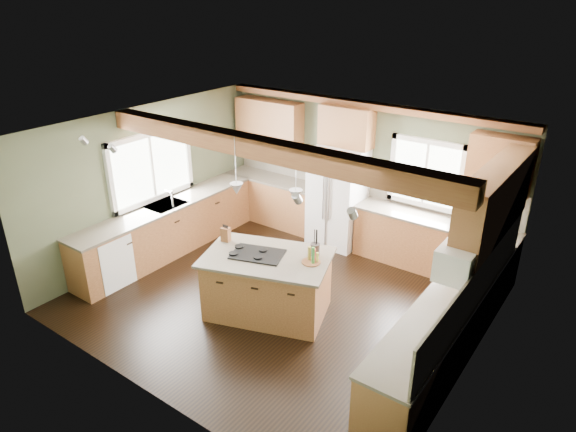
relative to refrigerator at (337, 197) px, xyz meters
The scene contains 37 objects.
floor 2.32m from the refrigerator, 81.95° to the right, with size 5.60×5.60×0.00m, color black.
ceiling 2.73m from the refrigerator, 81.95° to the right, with size 5.60×5.60×0.00m, color silver.
wall_back 0.63m from the refrigerator, 51.71° to the left, with size 5.60×5.60×0.00m, color #495139.
wall_left 3.30m from the refrigerator, 139.70° to the right, with size 5.00×5.00×0.00m, color #495139.
wall_right 3.78m from the refrigerator, 34.37° to the right, with size 5.00×5.00×0.00m, color #495139.
ceiling_beam 2.97m from the refrigerator, 83.17° to the right, with size 5.55×0.26×0.26m, color brown.
soffit_trim 1.69m from the refrigerator, 43.03° to the left, with size 5.55×0.20×0.10m, color brown.
backsplash_back 0.57m from the refrigerator, 50.58° to the left, with size 5.58×0.03×0.58m, color brown.
backsplash_right 3.73m from the refrigerator, 33.86° to the right, with size 0.03×3.70×0.58m, color brown.
base_cab_back_left 1.56m from the refrigerator, behind, with size 2.02×0.60×0.88m, color brown.
counter_back_left 1.49m from the refrigerator, behind, with size 2.06×0.64×0.04m, color #463D33.
base_cab_back_right 1.85m from the refrigerator, ahead, with size 2.62×0.60×0.88m, color brown.
counter_back_right 1.79m from the refrigerator, ahead, with size 2.66×0.64×0.04m, color #463D33.
base_cab_left 3.06m from the refrigerator, 136.74° to the right, with size 0.60×3.70×0.88m, color brown.
counter_left 3.02m from the refrigerator, 136.74° to the right, with size 0.64×3.74×0.04m, color #463D33.
base_cab_right 3.51m from the refrigerator, 36.47° to the right, with size 0.60×3.70×0.88m, color brown.
counter_right 3.48m from the refrigerator, 36.47° to the right, with size 0.64×3.74×0.04m, color #463D33.
upper_cab_back_left 2.00m from the refrigerator, behind, with size 1.40×0.35×0.90m, color brown.
upper_cab_over_fridge 1.27m from the refrigerator, 90.00° to the left, with size 0.96×0.35×0.70m, color brown.
upper_cab_right 3.34m from the refrigerator, 22.64° to the right, with size 0.35×2.20×0.90m, color brown.
upper_cab_back_corner 2.81m from the refrigerator, ahead, with size 0.90×0.35×0.90m, color brown.
window_left 3.30m from the refrigerator, 140.15° to the right, with size 0.04×1.60×1.05m, color white.
window_back 1.63m from the refrigerator, 13.94° to the left, with size 1.10×0.04×1.00m, color white.
sink 3.02m from the refrigerator, 136.74° to the right, with size 0.50×0.65×0.03m, color #262628.
faucet 2.90m from the refrigerator, 134.30° to the right, with size 0.02×0.02×0.28m, color #B2B2B7.
dishwasher 4.05m from the refrigerator, 123.02° to the right, with size 0.60×0.60×0.84m, color white.
oven 4.40m from the refrigerator, 50.38° to the right, with size 0.60×0.72×0.84m, color white.
microwave 3.66m from the refrigerator, 37.00° to the right, with size 0.40×0.70×0.38m, color white.
pendant_left 2.81m from the refrigerator, 90.84° to the right, with size 0.18×0.18×0.16m, color #B2B2B7.
pendant_right 2.67m from the refrigerator, 72.63° to the right, with size 0.18×0.18×0.16m, color #B2B2B7.
refrigerator is the anchor object (origin of this frame).
island 2.57m from the refrigerator, 82.01° to the right, with size 1.65×1.01×0.88m, color brown.
island_top 2.53m from the refrigerator, 82.01° to the right, with size 1.76×1.12×0.04m, color #463D33.
cooktop 2.56m from the refrigerator, 85.04° to the right, with size 0.71×0.48×0.02m, color black.
knife_block 2.53m from the refrigerator, 99.75° to the right, with size 0.13×0.10×0.21m, color brown.
utensil_crock 2.26m from the refrigerator, 67.18° to the right, with size 0.13×0.13×0.18m, color #3F3832.
bottle_tray 2.48m from the refrigerator, 67.47° to the right, with size 0.26×0.26×0.24m, color brown, non-canonical shape.
Camera 1 is at (3.97, -5.31, 4.37)m, focal length 32.00 mm.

